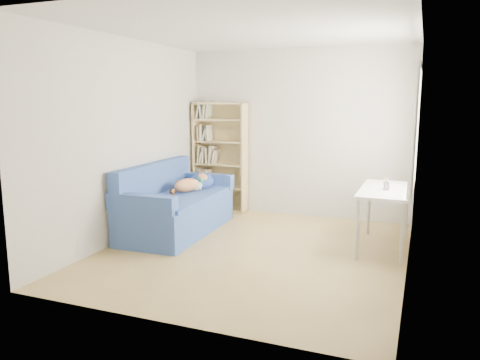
{
  "coord_description": "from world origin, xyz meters",
  "views": [
    {
      "loc": [
        1.84,
        -5.13,
        1.81
      ],
      "look_at": [
        -0.22,
        0.11,
        0.85
      ],
      "focal_mm": 35.0,
      "sensor_mm": 36.0,
      "label": 1
    }
  ],
  "objects_px": {
    "sofa": "(176,206)",
    "bookshelf": "(220,161)",
    "desk": "(385,194)",
    "pen_cup": "(386,185)"
  },
  "relations": [
    {
      "from": "sofa",
      "to": "bookshelf",
      "type": "xyz_separation_m",
      "value": [
        0.06,
        1.4,
        0.46
      ]
    },
    {
      "from": "desk",
      "to": "bookshelf",
      "type": "bearing_deg",
      "value": 157.42
    },
    {
      "from": "desk",
      "to": "pen_cup",
      "type": "height_order",
      "value": "pen_cup"
    },
    {
      "from": "bookshelf",
      "to": "pen_cup",
      "type": "relative_size",
      "value": 11.66
    },
    {
      "from": "desk",
      "to": "pen_cup",
      "type": "distance_m",
      "value": 0.15
    },
    {
      "from": "sofa",
      "to": "pen_cup",
      "type": "xyz_separation_m",
      "value": [
        2.77,
        0.19,
        0.45
      ]
    },
    {
      "from": "desk",
      "to": "pen_cup",
      "type": "xyz_separation_m",
      "value": [
        0.02,
        -0.08,
        0.13
      ]
    },
    {
      "from": "sofa",
      "to": "bookshelf",
      "type": "height_order",
      "value": "bookshelf"
    },
    {
      "from": "bookshelf",
      "to": "desk",
      "type": "bearing_deg",
      "value": -22.58
    },
    {
      "from": "sofa",
      "to": "desk",
      "type": "relative_size",
      "value": 1.54
    }
  ]
}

